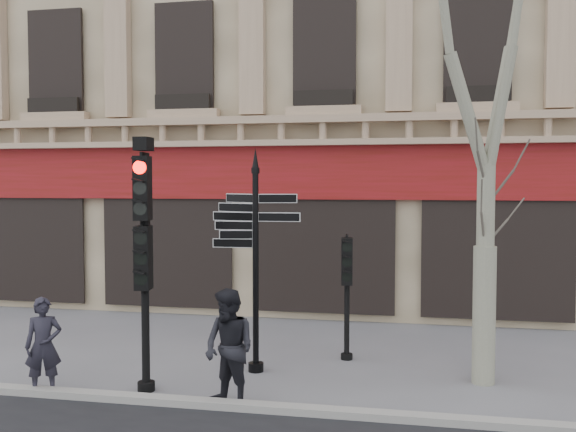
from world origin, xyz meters
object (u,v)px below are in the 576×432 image
object	(u,v)px
traffic_signal_main	(144,232)
pedestrian_b	(229,348)
traffic_signal_secondary	(347,275)
pedestrian_a	(43,346)
plane_tree	(489,5)
fingerpost	(256,222)

from	to	relation	value
traffic_signal_main	pedestrian_b	world-z (taller)	traffic_signal_main
traffic_signal_main	traffic_signal_secondary	distance (m)	3.98
pedestrian_a	traffic_signal_secondary	bearing A→B (deg)	6.70
pedestrian_b	pedestrian_a	bearing A→B (deg)	-152.00
traffic_signal_secondary	plane_tree	world-z (taller)	plane_tree
traffic_signal_main	pedestrian_b	xyz separation A→B (m)	(1.53, -0.45, -1.69)
plane_tree	pedestrian_b	size ratio (longest dim) A/B	5.02
fingerpost	traffic_signal_main	distance (m)	2.02
pedestrian_a	pedestrian_b	bearing A→B (deg)	-26.19
fingerpost	pedestrian_b	size ratio (longest dim) A/B	2.24
traffic_signal_secondary	pedestrian_a	distance (m)	5.43
traffic_signal_main	pedestrian_b	distance (m)	2.32
plane_tree	pedestrian_b	bearing A→B (deg)	-153.44
fingerpost	traffic_signal_secondary	distance (m)	2.13
traffic_signal_main	pedestrian_a	distance (m)	2.41
fingerpost	traffic_signal_secondary	xyz separation A→B (m)	(1.50, 1.09, -1.04)
fingerpost	pedestrian_b	distance (m)	2.55
traffic_signal_main	pedestrian_a	xyz separation A→B (m)	(-1.53, -0.45, -1.80)
plane_tree	pedestrian_a	size ratio (longest dim) A/B	5.77
fingerpost	pedestrian_a	xyz separation A→B (m)	(-3.01, -1.83, -1.89)
fingerpost	pedestrian_a	size ratio (longest dim) A/B	2.57
fingerpost	traffic_signal_main	size ratio (longest dim) A/B	0.97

